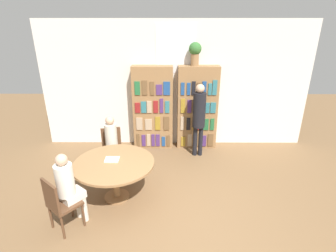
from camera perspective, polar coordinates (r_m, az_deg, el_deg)
The scene contains 12 objects.
ground_plane at distance 4.19m, azimuth 2.30°, elevation -23.04°, with size 16.00×16.00×0.00m, color brown.
wall_back at distance 6.36m, azimuth 1.58°, elevation 8.85°, with size 6.40×0.07×3.00m.
bookshelf_left at distance 6.32m, azimuth -3.29°, elevation 3.95°, with size 0.95×0.34×2.00m.
bookshelf_right at distance 6.35m, azimuth 6.40°, elevation 3.91°, with size 0.95×0.34×2.00m.
flower_vase at distance 6.06m, azimuth 5.91°, elevation 15.78°, with size 0.28×0.28×0.51m.
reading_table at distance 4.64m, azimuth -11.60°, elevation -8.76°, with size 1.38×1.38×0.72m.
chair_near_camera at distance 4.28m, azimuth -22.57°, elevation -15.14°, with size 0.56×0.56×0.90m.
chair_left_side at distance 5.60m, azimuth -12.08°, elevation -4.53°, with size 0.49×0.49×0.90m.
seated_reader_left at distance 5.35m, azimuth -12.15°, elevation -3.58°, with size 0.31×0.38×1.24m.
seated_reader_right at distance 4.23m, azimuth -20.79°, elevation -12.02°, with size 0.40×0.41×1.24m.
librarian_standing at distance 5.86m, azimuth 6.78°, elevation 2.70°, with size 0.28×0.55×1.70m.
open_book_on_table at distance 4.65m, azimuth -12.08°, elevation -7.14°, with size 0.24×0.18×0.03m.
Camera 1 is at (-0.14, -2.95, 2.97)m, focal length 28.00 mm.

